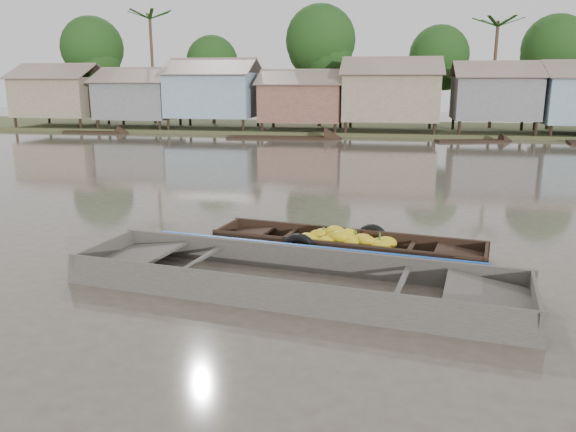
# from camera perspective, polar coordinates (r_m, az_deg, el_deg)

# --- Properties ---
(ground) EXTENTS (120.00, 120.00, 0.00)m
(ground) POSITION_cam_1_polar(r_m,az_deg,el_deg) (12.55, -2.06, -4.13)
(ground) COLOR #4B4339
(ground) RESTS_ON ground
(riverbank) EXTENTS (120.00, 12.47, 10.22)m
(riverbank) POSITION_cam_1_polar(r_m,az_deg,el_deg) (43.54, 11.13, 12.46)
(riverbank) COLOR #384723
(riverbank) RESTS_ON ground
(banana_boat) EXTENTS (6.25, 2.52, 0.85)m
(banana_boat) POSITION_cam_1_polar(r_m,az_deg,el_deg) (12.74, 5.52, -3.06)
(banana_boat) COLOR black
(banana_boat) RESTS_ON ground
(viewer_boat) EXTENTS (8.76, 3.50, 0.68)m
(viewer_boat) POSITION_cam_1_polar(r_m,az_deg,el_deg) (10.61, 0.69, -7.06)
(viewer_boat) COLOR #3D3733
(viewer_boat) RESTS_ON ground
(distant_boats) EXTENTS (47.40, 15.18, 1.38)m
(distant_boats) POSITION_cam_1_polar(r_m,az_deg,el_deg) (37.77, 27.09, 6.71)
(distant_boats) COLOR black
(distant_boats) RESTS_ON ground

